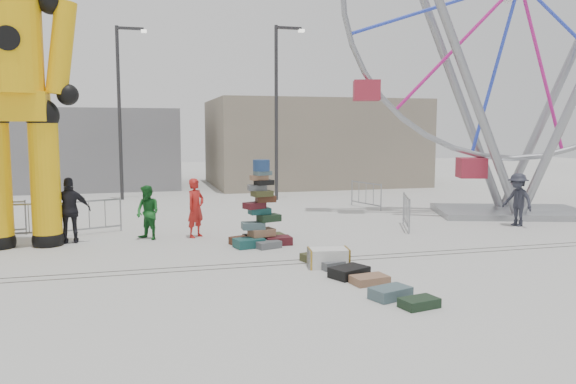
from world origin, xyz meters
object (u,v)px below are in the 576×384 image
object	(u,v)px
lamp_post_left	(121,104)
lamp_post_right	(278,103)
barricade_dummy_b	(29,221)
pedestrian_black	(70,210)
crash_test_dummy	(16,85)
pedestrian_red	(196,208)
steamer_trunk	(328,258)
barricade_wheel_front	(406,212)
pedestrian_green	(148,213)
pedestrian_grey	(518,200)
barricade_dummy_c	(89,217)
ferris_wheel	(519,12)
barricade_wheel_back	(366,195)
suitcase_tower	(261,221)

from	to	relation	value
lamp_post_left	lamp_post_right	bearing A→B (deg)	-15.95
barricade_dummy_b	pedestrian_black	bearing A→B (deg)	-36.97
crash_test_dummy	pedestrian_red	world-z (taller)	crash_test_dummy
steamer_trunk	barricade_wheel_front	distance (m)	6.10
barricade_dummy_b	pedestrian_green	size ratio (longest dim) A/B	1.23
lamp_post_left	barricade_wheel_front	bearing A→B (deg)	-48.76
pedestrian_black	pedestrian_grey	bearing A→B (deg)	172.71
lamp_post_right	pedestrian_grey	bearing A→B (deg)	-56.01
barricade_wheel_front	barricade_dummy_c	bearing A→B (deg)	102.34
steamer_trunk	pedestrian_green	bearing A→B (deg)	139.78
crash_test_dummy	ferris_wheel	bearing A→B (deg)	5.84
lamp_post_right	barricade_dummy_b	world-z (taller)	lamp_post_right
barricade_wheel_back	pedestrian_red	xyz separation A→B (m)	(-7.59, -4.66, 0.35)
crash_test_dummy	steamer_trunk	world-z (taller)	crash_test_dummy
suitcase_tower	barricade_wheel_front	distance (m)	5.44
barricade_wheel_front	barricade_wheel_back	xyz separation A→B (m)	(0.65, 4.96, 0.00)
barricade_dummy_b	pedestrian_red	world-z (taller)	pedestrian_red
pedestrian_black	pedestrian_grey	xyz separation A→B (m)	(14.42, -0.87, -0.05)
lamp_post_right	barricade_wheel_back	distance (m)	6.06
barricade_wheel_front	suitcase_tower	bearing A→B (deg)	126.05
barricade_wheel_front	pedestrian_red	size ratio (longest dim) A/B	1.11
ferris_wheel	barricade_wheel_back	world-z (taller)	ferris_wheel
lamp_post_left	barricade_wheel_back	world-z (taller)	lamp_post_left
crash_test_dummy	barricade_wheel_front	size ratio (longest dim) A/B	4.27
suitcase_tower	pedestrian_black	xyz separation A→B (m)	(-5.27, 1.68, 0.28)
lamp_post_left	barricade_wheel_front	distance (m)	14.56
barricade_dummy_b	barricade_wheel_back	xyz separation A→B (m)	(12.49, 3.60, 0.00)
lamp_post_left	barricade_dummy_b	bearing A→B (deg)	-105.71
steamer_trunk	pedestrian_grey	world-z (taller)	pedestrian_grey
barricade_wheel_back	pedestrian_grey	xyz separation A→B (m)	(3.23, -5.50, 0.35)
ferris_wheel	pedestrian_red	bearing A→B (deg)	-155.40
pedestrian_black	lamp_post_left	bearing A→B (deg)	-101.02
pedestrian_black	pedestrian_red	bearing A→B (deg)	175.79
barricade_dummy_b	pedestrian_green	world-z (taller)	pedestrian_green
barricade_wheel_back	pedestrian_black	bearing A→B (deg)	-81.84
lamp_post_right	crash_test_dummy	xyz separation A→B (m)	(-9.52, -8.43, 0.02)
barricade_wheel_back	lamp_post_left	bearing A→B (deg)	-133.78
lamp_post_left	ferris_wheel	distance (m)	17.29
barricade_wheel_front	pedestrian_red	world-z (taller)	pedestrian_red
pedestrian_green	lamp_post_right	bearing A→B (deg)	100.24
pedestrian_green	pedestrian_grey	world-z (taller)	pedestrian_grey
pedestrian_red	pedestrian_grey	world-z (taller)	pedestrian_grey
pedestrian_black	barricade_wheel_front	bearing A→B (deg)	174.41
suitcase_tower	ferris_wheel	world-z (taller)	ferris_wheel
barricade_wheel_back	barricade_dummy_b	bearing A→B (deg)	-88.25
lamp_post_right	barricade_wheel_front	xyz separation A→B (m)	(2.25, -8.54, -3.93)
barricade_wheel_back	pedestrian_black	xyz separation A→B (m)	(-11.19, -4.63, 0.41)
suitcase_tower	steamer_trunk	size ratio (longest dim) A/B	2.54
barricade_dummy_b	barricade_dummy_c	world-z (taller)	same
lamp_post_left	barricade_dummy_c	xyz separation A→B (m)	(-0.88, -8.90, -3.93)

